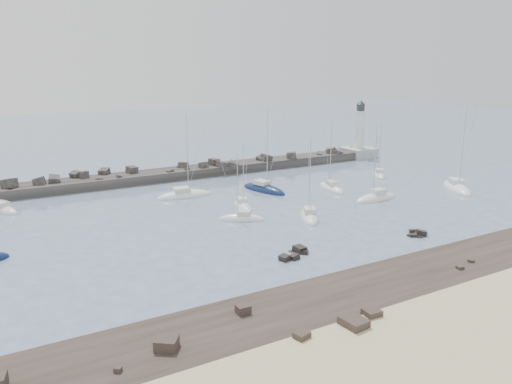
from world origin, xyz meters
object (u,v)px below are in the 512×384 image
(sailboat_4, at_px, (242,219))
(sailboat_11, at_px, (379,175))
(sailboat_3, at_px, (184,196))
(sailboat_9, at_px, (331,189))
(sailboat_6, at_px, (309,217))
(sailboat_10, at_px, (457,189))
(sailboat_1, at_px, (0,210))
(lighthouse, at_px, (359,145))
(sailboat_8, at_px, (376,199))
(sailboat_5, at_px, (243,206))
(sailboat_7, at_px, (264,190))

(sailboat_4, bearing_deg, sailboat_11, 17.92)
(sailboat_3, xyz_separation_m, sailboat_9, (25.48, -8.36, 0.01))
(sailboat_3, xyz_separation_m, sailboat_11, (41.13, -4.20, 0.01))
(sailboat_3, xyz_separation_m, sailboat_6, (11.74, -20.73, 0.01))
(sailboat_3, relative_size, sailboat_4, 1.41)
(sailboat_4, xyz_separation_m, sailboat_6, (9.37, -3.99, 0.01))
(sailboat_9, xyz_separation_m, sailboat_10, (20.04, -11.43, 0.00))
(sailboat_1, bearing_deg, lighthouse, 6.03)
(sailboat_8, height_order, sailboat_9, sailboat_8)
(sailboat_9, bearing_deg, sailboat_4, -160.09)
(sailboat_3, relative_size, sailboat_9, 1.15)
(sailboat_3, distance_m, sailboat_10, 49.64)
(sailboat_8, distance_m, sailboat_10, 18.08)
(sailboat_5, height_order, sailboat_6, sailboat_6)
(sailboat_4, distance_m, sailboat_7, 18.05)
(sailboat_4, xyz_separation_m, sailboat_7, (11.84, 13.63, 0.01))
(sailboat_6, bearing_deg, sailboat_7, 82.05)
(sailboat_3, xyz_separation_m, sailboat_10, (45.52, -19.79, 0.01))
(sailboat_3, height_order, sailboat_5, sailboat_3)
(sailboat_11, bearing_deg, sailboat_4, -162.08)
(sailboat_4, bearing_deg, sailboat_6, -23.07)
(sailboat_1, relative_size, sailboat_4, 1.19)
(sailboat_5, bearing_deg, sailboat_7, 42.25)
(sailboat_5, height_order, sailboat_11, sailboat_11)
(sailboat_1, relative_size, sailboat_7, 0.81)
(lighthouse, height_order, sailboat_10, sailboat_10)
(sailboat_3, distance_m, sailboat_5, 12.23)
(sailboat_6, xyz_separation_m, sailboat_10, (33.78, 0.94, 0.00))
(sailboat_10, bearing_deg, sailboat_3, 156.50)
(sailboat_5, relative_size, sailboat_8, 0.81)
(sailboat_5, distance_m, sailboat_8, 22.97)
(sailboat_7, height_order, sailboat_8, sailboat_7)
(sailboat_6, distance_m, sailboat_9, 18.49)
(sailboat_3, bearing_deg, sailboat_10, -23.50)
(sailboat_1, relative_size, sailboat_3, 0.84)
(lighthouse, relative_size, sailboat_10, 0.86)
(sailboat_10, bearing_deg, sailboat_11, 105.74)
(sailboat_3, height_order, sailboat_11, sailboat_3)
(lighthouse, height_order, sailboat_5, lighthouse)
(lighthouse, relative_size, sailboat_9, 1.10)
(sailboat_8, xyz_separation_m, sailboat_10, (17.99, -1.83, -0.01))
(sailboat_8, bearing_deg, sailboat_11, 45.34)
(lighthouse, distance_m, sailboat_8, 40.88)
(lighthouse, bearing_deg, sailboat_5, -151.06)
(sailboat_5, bearing_deg, sailboat_6, -58.63)
(sailboat_7, bearing_deg, sailboat_3, 167.68)
(sailboat_1, xyz_separation_m, sailboat_5, (33.99, -17.08, 0.01))
(sailboat_4, relative_size, sailboat_10, 0.64)
(sailboat_6, height_order, sailboat_7, sailboat_7)
(sailboat_1, xyz_separation_m, sailboat_9, (53.78, -14.62, 0.01))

